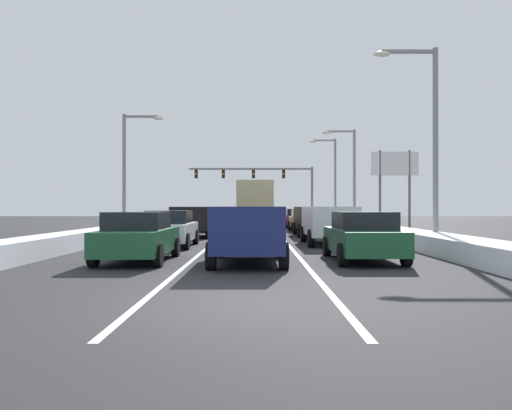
{
  "coord_description": "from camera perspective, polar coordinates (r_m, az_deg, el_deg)",
  "views": [
    {
      "loc": [
        0.28,
        -8.7,
        1.66
      ],
      "look_at": [
        0.33,
        28.48,
        1.8
      ],
      "focal_mm": 36.16,
      "sensor_mm": 36.0,
      "label": 1
    }
  ],
  "objects": [
    {
      "name": "suv_gray_center_lane_second",
      "position": [
        22.28,
        -0.77,
        -1.87
      ],
      "size": [
        2.16,
        4.9,
        1.67
      ],
      "color": "slate",
      "rests_on": "ground"
    },
    {
      "name": "sedan_tan_left_lane_fourth",
      "position": [
        35.71,
        -5.61,
        -1.65
      ],
      "size": [
        2.0,
        4.5,
        1.51
      ],
      "color": "#937F60",
      "rests_on": "ground"
    },
    {
      "name": "box_truck_center_lane_fourth",
      "position": [
        35.61,
        -0.17,
        0.17
      ],
      "size": [
        2.53,
        7.2,
        3.36
      ],
      "color": "maroon",
      "rests_on": "ground"
    },
    {
      "name": "suv_navy_center_lane_nearest",
      "position": [
        15.24,
        -0.93,
        -2.64
      ],
      "size": [
        2.16,
        4.9,
        1.67
      ],
      "color": "navy",
      "rests_on": "ground"
    },
    {
      "name": "sedan_tan_right_lane_fourth",
      "position": [
        35.18,
        5.29,
        -1.67
      ],
      "size": [
        2.0,
        4.5,
        1.51
      ],
      "color": "#937F60",
      "rests_on": "ground"
    },
    {
      "name": "sedan_maroon_right_lane_fifth",
      "position": [
        41.04,
        4.46,
        -1.46
      ],
      "size": [
        2.0,
        4.5,
        1.51
      ],
      "color": "maroon",
      "rests_on": "ground"
    },
    {
      "name": "ground_plane",
      "position": [
        28.46,
        -0.65,
        -3.56
      ],
      "size": [
        128.13,
        128.13,
        0.0
      ],
      "primitive_type": "plane",
      "color": "#28282B"
    },
    {
      "name": "lane_stripe_between_center_lane_and_left_lane",
      "position": [
        33.44,
        -3.48,
        -3.05
      ],
      "size": [
        0.14,
        54.21,
        0.01
      ],
      "primitive_type": "cube",
      "color": "silver",
      "rests_on": "ground"
    },
    {
      "name": "street_lamp_right_near",
      "position": [
        22.38,
        18.28,
        8.09
      ],
      "size": [
        2.66,
        0.36,
        8.17
      ],
      "color": "gray",
      "rests_on": "ground"
    },
    {
      "name": "lane_stripe_between_right_lane_and_center_lane",
      "position": [
        33.41,
        2.36,
        -3.05
      ],
      "size": [
        0.14,
        54.21,
        0.01
      ],
      "primitive_type": "cube",
      "color": "silver",
      "rests_on": "ground"
    },
    {
      "name": "sedan_green_right_lane_nearest",
      "position": [
        16.18,
        11.67,
        -3.39
      ],
      "size": [
        2.0,
        4.5,
        1.51
      ],
      "color": "#1E5633",
      "rests_on": "ground"
    },
    {
      "name": "roadside_sign_right",
      "position": [
        36.2,
        15.02,
        3.53
      ],
      "size": [
        3.2,
        0.16,
        5.5
      ],
      "color": "#59595B",
      "rests_on": "ground"
    },
    {
      "name": "sedan_white_left_lane_second",
      "position": [
        21.68,
        -9.58,
        -2.58
      ],
      "size": [
        2.0,
        4.5,
        1.51
      ],
      "color": "silver",
      "rests_on": "ground"
    },
    {
      "name": "street_lamp_right_mid",
      "position": [
        41.51,
        10.24,
        3.98
      ],
      "size": [
        2.66,
        0.36,
        7.79
      ],
      "color": "gray",
      "rests_on": "ground"
    },
    {
      "name": "suv_black_left_lane_third",
      "position": [
        28.71,
        -6.96,
        -1.5
      ],
      "size": [
        2.16,
        4.9,
        1.67
      ],
      "color": "black",
      "rests_on": "ground"
    },
    {
      "name": "sedan_charcoal_center_lane_third",
      "position": [
        28.71,
        -1.12,
        -2.0
      ],
      "size": [
        2.0,
        4.5,
        1.51
      ],
      "color": "#38383D",
      "rests_on": "ground"
    },
    {
      "name": "snow_bank_right_shoulder",
      "position": [
        34.04,
        11.32,
        -2.46
      ],
      "size": [
        1.64,
        54.21,
        0.65
      ],
      "primitive_type": "cube",
      "color": "white",
      "rests_on": "ground"
    },
    {
      "name": "suv_silver_center_lane_fifth",
      "position": [
        44.14,
        -0.59,
        -1.05
      ],
      "size": [
        2.16,
        4.9,
        1.67
      ],
      "color": "#B7BABF",
      "rests_on": "ground"
    },
    {
      "name": "snow_bank_left_shoulder",
      "position": [
        34.15,
        -12.4,
        -2.44
      ],
      "size": [
        1.29,
        54.21,
        0.66
      ],
      "primitive_type": "cube",
      "color": "white",
      "rests_on": "ground"
    },
    {
      "name": "street_lamp_left_mid",
      "position": [
        34.12,
        -13.83,
        4.73
      ],
      "size": [
        2.66,
        0.36,
        7.62
      ],
      "color": "gray",
      "rests_on": "ground"
    },
    {
      "name": "sedan_green_left_lane_nearest",
      "position": [
        16.08,
        -12.96,
        -3.41
      ],
      "size": [
        2.0,
        4.5,
        1.51
      ],
      "color": "#1E5633",
      "rests_on": "ground"
    },
    {
      "name": "suv_white_right_lane_second",
      "position": [
        22.99,
        7.95,
        -1.82
      ],
      "size": [
        2.16,
        4.9,
        1.67
      ],
      "color": "silver",
      "rests_on": "ground"
    },
    {
      "name": "suv_black_right_lane_third",
      "position": [
        29.46,
        6.38,
        -1.47
      ],
      "size": [
        2.16,
        4.9,
        1.67
      ],
      "color": "black",
      "rests_on": "ground"
    },
    {
      "name": "suv_maroon_left_lane_fifth",
      "position": [
        41.48,
        -5.06,
        -1.1
      ],
      "size": [
        2.16,
        4.9,
        1.67
      ],
      "color": "maroon",
      "rests_on": "ground"
    },
    {
      "name": "traffic_light_gantry",
      "position": [
        58.07,
        0.94,
        2.97
      ],
      "size": [
        14.0,
        0.47,
        6.2
      ],
      "color": "slate",
      "rests_on": "ground"
    },
    {
      "name": "street_lamp_right_far",
      "position": [
        51.24,
        8.29,
        3.52
      ],
      "size": [
        2.66,
        0.36,
        8.36
      ],
      "color": "gray",
      "rests_on": "ground"
    }
  ]
}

